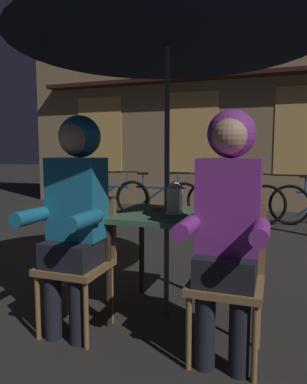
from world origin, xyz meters
TOP-DOWN VIEW (x-y plane):
  - ground_plane at (0.00, 0.00)m, footprint 60.00×60.00m
  - cafe_table at (0.00, 0.00)m, footprint 0.72×0.72m
  - patio_umbrella at (0.00, 0.00)m, footprint 2.10×2.10m
  - lantern at (0.06, -0.02)m, footprint 0.11×0.11m
  - chair_left at (-0.48, -0.37)m, footprint 0.40×0.40m
  - chair_right at (0.48, -0.37)m, footprint 0.40×0.40m
  - person_left_hooded at (-0.48, -0.43)m, footprint 0.45×0.56m
  - person_right_hooded at (0.48, -0.43)m, footprint 0.45×0.56m
  - shopfront_building at (0.11, 5.40)m, footprint 10.00×0.93m
  - bicycle_nearest at (-2.27, 3.65)m, footprint 1.68×0.08m
  - bicycle_second at (-1.31, 3.70)m, footprint 1.68×0.13m
  - bicycle_third at (0.07, 3.69)m, footprint 1.68×0.18m
  - book at (-0.03, 0.14)m, footprint 0.21×0.16m
  - potted_plant at (-3.07, 4.44)m, footprint 0.60×0.60m

SIDE VIEW (x-z plane):
  - ground_plane at x=0.00m, z-range 0.00..0.00m
  - bicycle_nearest at x=-2.27m, z-range -0.07..0.77m
  - bicycle_second at x=-1.31m, z-range -0.07..0.77m
  - bicycle_third at x=0.07m, z-range -0.07..0.77m
  - chair_left at x=-0.48m, z-range 0.05..0.92m
  - chair_right at x=0.48m, z-range 0.05..0.92m
  - potted_plant at x=-3.07m, z-range 0.08..1.00m
  - cafe_table at x=0.00m, z-range 0.27..1.01m
  - book at x=-0.03m, z-range 0.74..0.76m
  - person_left_hooded at x=-0.48m, z-range 0.15..1.55m
  - person_right_hooded at x=0.48m, z-range 0.15..1.55m
  - lantern at x=0.06m, z-range 0.75..0.98m
  - patio_umbrella at x=0.00m, z-range 0.90..3.21m
  - shopfront_building at x=0.11m, z-range -0.01..6.19m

